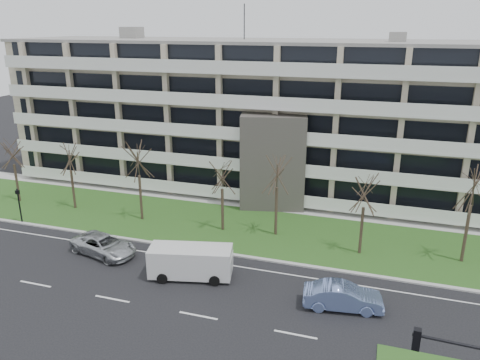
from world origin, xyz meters
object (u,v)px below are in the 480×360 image
(silver_pickup, at_px, (104,245))
(blue_sedan, at_px, (343,297))
(white_van, at_px, (192,260))
(pedestrian_signal, at_px, (19,201))

(silver_pickup, distance_m, blue_sedan, 18.32)
(silver_pickup, bearing_deg, blue_sedan, -81.39)
(white_van, bearing_deg, pedestrian_signal, 154.73)
(silver_pickup, height_order, blue_sedan, blue_sedan)
(silver_pickup, relative_size, blue_sedan, 1.10)
(silver_pickup, bearing_deg, pedestrian_signal, 88.39)
(blue_sedan, height_order, pedestrian_signal, pedestrian_signal)
(blue_sedan, height_order, white_van, white_van)
(pedestrian_signal, bearing_deg, blue_sedan, -6.85)
(silver_pickup, distance_m, pedestrian_signal, 10.79)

